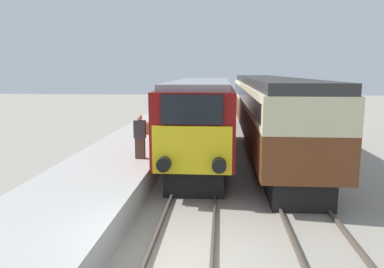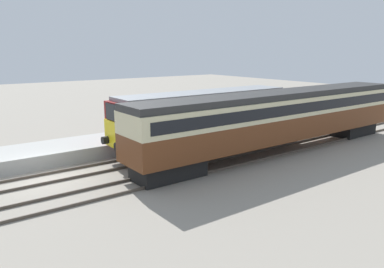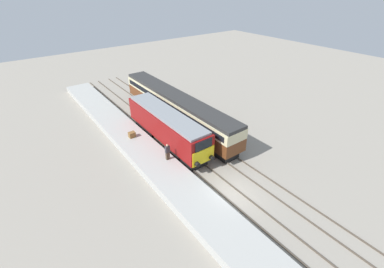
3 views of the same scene
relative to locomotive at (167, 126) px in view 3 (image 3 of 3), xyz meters
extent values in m
plane|color=gray|center=(0.00, -10.26, -2.09)|extent=(120.00, 120.00, 0.00)
cube|color=#A8A8A3|center=(-3.30, -2.26, -1.67)|extent=(3.50, 50.00, 0.83)
cube|color=#4C4238|center=(-0.72, -5.26, -2.02)|extent=(0.07, 60.00, 0.14)
cube|color=#4C4238|center=(0.72, -5.26, -2.02)|extent=(0.07, 60.00, 0.14)
cube|color=#4C4238|center=(2.68, -5.26, -2.02)|extent=(0.07, 60.00, 0.14)
cube|color=#4C4238|center=(4.12, -5.26, -2.02)|extent=(0.07, 60.00, 0.14)
cube|color=black|center=(0.00, -3.79, -1.59)|extent=(2.03, 4.00, 1.00)
cube|color=black|center=(0.00, 3.87, -1.59)|extent=(2.03, 4.00, 1.00)
cube|color=maroon|center=(0.00, 0.04, 0.17)|extent=(2.70, 12.66, 2.53)
cube|color=yellow|center=(0.00, -6.33, -0.33)|extent=(2.48, 0.10, 1.52)
cube|color=black|center=(0.00, -6.33, 0.93)|extent=(1.89, 0.10, 0.91)
cube|color=gray|center=(0.00, 0.04, 1.56)|extent=(2.38, 12.15, 0.24)
cylinder|color=black|center=(-0.85, -6.54, -0.74)|extent=(0.44, 0.35, 0.44)
cylinder|color=black|center=(0.85, -6.54, -0.74)|extent=(0.44, 0.35, 0.44)
cube|color=black|center=(3.40, -5.04, -1.62)|extent=(1.89, 3.60, 0.95)
cube|color=black|center=(3.40, 11.72, -1.62)|extent=(1.89, 3.60, 0.95)
cube|color=brown|center=(3.40, 3.34, -0.43)|extent=(2.70, 21.15, 1.43)
cube|color=beige|center=(3.40, 3.34, 0.84)|extent=(2.71, 21.15, 1.12)
cube|color=black|center=(3.40, 3.34, 0.84)|extent=(2.75, 20.31, 0.62)
cube|color=#2D2D2D|center=(3.40, 3.34, 1.58)|extent=(2.48, 21.15, 0.36)
cube|color=#473828|center=(-2.22, -3.65, -0.85)|extent=(0.36, 0.24, 0.81)
cube|color=#333338|center=(-2.22, -3.65, -0.11)|extent=(0.44, 0.26, 0.68)
sphere|color=tan|center=(-2.22, -3.65, 0.34)|extent=(0.22, 0.22, 0.22)
cube|color=brown|center=(-3.21, 2.17, -0.96)|extent=(0.70, 0.56, 0.60)
camera|label=1|loc=(0.89, -17.63, 2.09)|focal=35.00mm
camera|label=2|loc=(18.66, -14.84, 4.24)|focal=35.00mm
camera|label=3|loc=(-12.31, -21.07, 13.60)|focal=24.00mm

